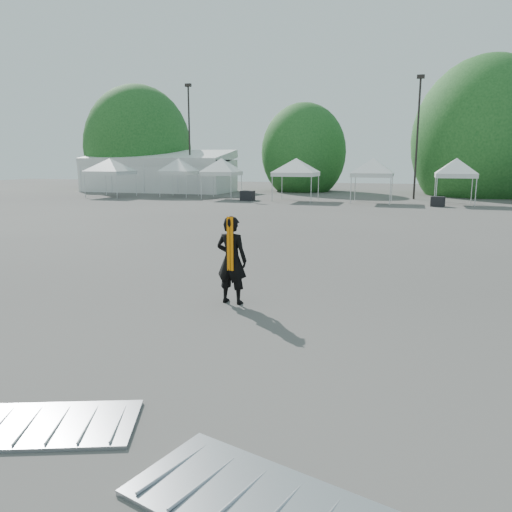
% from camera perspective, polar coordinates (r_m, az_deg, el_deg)
% --- Properties ---
extents(ground, '(120.00, 120.00, 0.00)m').
position_cam_1_polar(ground, '(12.07, 3.04, -4.45)').
color(ground, '#474442').
rests_on(ground, ground).
extents(marquee, '(15.00, 6.25, 4.23)m').
position_cam_1_polar(marquee, '(52.55, -11.08, 9.40)').
color(marquee, silver).
rests_on(marquee, ground).
extents(light_pole_west, '(0.60, 0.25, 10.30)m').
position_cam_1_polar(light_pole_west, '(49.92, -7.63, 13.80)').
color(light_pole_west, black).
rests_on(light_pole_west, ground).
extents(light_pole_east, '(0.60, 0.25, 9.80)m').
position_cam_1_polar(light_pole_east, '(43.35, 17.99, 13.48)').
color(light_pole_east, black).
rests_on(light_pole_east, ground).
extents(tree_far_w, '(4.80, 4.80, 7.30)m').
position_cam_1_polar(tree_far_w, '(57.12, -13.34, 11.99)').
color(tree_far_w, '#382314').
rests_on(tree_far_w, ground).
extents(tree_mid_w, '(4.16, 4.16, 6.33)m').
position_cam_1_polar(tree_mid_w, '(52.42, 5.47, 11.69)').
color(tree_mid_w, '#382314').
rests_on(tree_mid_w, ground).
extents(tree_mid_e, '(5.12, 5.12, 7.79)m').
position_cam_1_polar(tree_mid_e, '(50.69, 24.82, 11.81)').
color(tree_mid_e, '#382314').
rests_on(tree_mid_e, ground).
extents(tent_a, '(4.73, 4.73, 3.88)m').
position_cam_1_polar(tent_a, '(46.00, -16.38, 10.33)').
color(tent_a, silver).
rests_on(tent_a, ground).
extents(tent_b, '(3.83, 3.83, 3.88)m').
position_cam_1_polar(tent_b, '(44.77, -8.86, 10.63)').
color(tent_b, silver).
rests_on(tent_b, ground).
extents(tent_c, '(3.94, 3.94, 3.88)m').
position_cam_1_polar(tent_c, '(42.02, -3.97, 10.72)').
color(tent_c, silver).
rests_on(tent_c, ground).
extents(tent_d, '(4.61, 4.61, 3.88)m').
position_cam_1_polar(tent_d, '(39.96, 4.62, 10.70)').
color(tent_d, silver).
rests_on(tent_d, ground).
extents(tent_e, '(4.26, 4.26, 3.88)m').
position_cam_1_polar(tent_e, '(38.84, 13.23, 10.45)').
color(tent_e, silver).
rests_on(tent_e, ground).
extents(tent_f, '(3.93, 3.93, 3.88)m').
position_cam_1_polar(tent_f, '(39.04, 21.95, 9.95)').
color(tent_f, silver).
rests_on(tent_f, ground).
extents(man, '(0.78, 0.56, 1.99)m').
position_cam_1_polar(man, '(11.16, -2.80, -0.45)').
color(man, black).
rests_on(man, ground).
extents(barrier_left, '(2.43, 1.79, 0.07)m').
position_cam_1_polar(barrier_left, '(6.90, -23.00, -17.30)').
color(barrier_left, '#A1A4A9').
rests_on(barrier_left, ground).
extents(barrier_mid, '(2.75, 1.91, 0.08)m').
position_cam_1_polar(barrier_mid, '(5.19, 0.28, -26.52)').
color(barrier_mid, '#A1A4A9').
rests_on(barrier_mid, ground).
extents(crate_west, '(1.07, 0.87, 0.78)m').
position_cam_1_polar(crate_west, '(39.90, -0.97, 6.90)').
color(crate_west, black).
rests_on(crate_west, ground).
extents(crate_mid, '(1.00, 0.85, 0.69)m').
position_cam_1_polar(crate_mid, '(37.07, 20.07, 5.87)').
color(crate_mid, black).
rests_on(crate_mid, ground).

